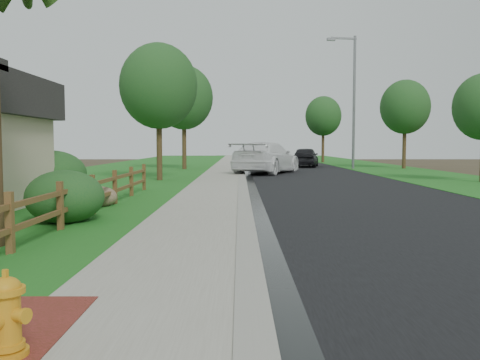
{
  "coord_description": "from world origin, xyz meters",
  "views": [
    {
      "loc": [
        0.26,
        -5.64,
        1.89
      ],
      "look_at": [
        0.27,
        4.7,
        1.16
      ],
      "focal_mm": 38.0,
      "sensor_mm": 36.0,
      "label": 1
    }
  ],
  "objects_px": {
    "ranch_fence": "(78,198)",
    "fire_hydrant": "(6,317)",
    "streetlight": "(352,94)",
    "dark_car_mid": "(306,157)",
    "white_suv": "(266,158)"
  },
  "relations": [
    {
      "from": "ranch_fence",
      "to": "fire_hydrant",
      "type": "distance_m",
      "value": 8.11
    },
    {
      "from": "fire_hydrant",
      "to": "white_suv",
      "type": "bearing_deg",
      "value": 82.67
    },
    {
      "from": "streetlight",
      "to": "dark_car_mid",
      "type": "bearing_deg",
      "value": 128.9
    },
    {
      "from": "streetlight",
      "to": "white_suv",
      "type": "bearing_deg",
      "value": -138.88
    },
    {
      "from": "fire_hydrant",
      "to": "ranch_fence",
      "type": "bearing_deg",
      "value": 103.54
    },
    {
      "from": "fire_hydrant",
      "to": "streetlight",
      "type": "relative_size",
      "value": 0.07
    },
    {
      "from": "streetlight",
      "to": "fire_hydrant",
      "type": "bearing_deg",
      "value": -106.82
    },
    {
      "from": "fire_hydrant",
      "to": "streetlight",
      "type": "distance_m",
      "value": 36.65
    },
    {
      "from": "ranch_fence",
      "to": "white_suv",
      "type": "relative_size",
      "value": 2.44
    },
    {
      "from": "dark_car_mid",
      "to": "streetlight",
      "type": "relative_size",
      "value": 0.48
    },
    {
      "from": "fire_hydrant",
      "to": "dark_car_mid",
      "type": "relative_size",
      "value": 0.15
    },
    {
      "from": "ranch_fence",
      "to": "fire_hydrant",
      "type": "relative_size",
      "value": 22.67
    },
    {
      "from": "ranch_fence",
      "to": "fire_hydrant",
      "type": "xyz_separation_m",
      "value": [
        1.9,
        -7.88,
        -0.17
      ]
    },
    {
      "from": "ranch_fence",
      "to": "white_suv",
      "type": "bearing_deg",
      "value": 75.01
    },
    {
      "from": "fire_hydrant",
      "to": "white_suv",
      "type": "height_order",
      "value": "white_suv"
    }
  ]
}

